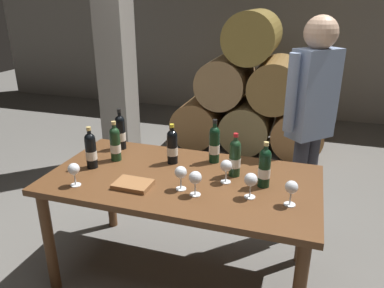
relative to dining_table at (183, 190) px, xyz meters
name	(u,v)px	position (x,y,z in m)	size (l,w,h in m)	color
ground_plane	(183,273)	(0.00, 0.00, -0.67)	(14.00, 14.00, 0.00)	#66635E
cellar_back_wall	(270,26)	(0.00, 4.20, 0.73)	(10.00, 0.24, 2.80)	gray
barrel_stack	(250,96)	(0.00, 2.60, -0.01)	(1.86, 0.90, 1.69)	olive
stone_pillar	(116,50)	(-1.30, 1.60, 0.63)	(0.32, 0.32, 2.60)	gray
dining_table	(183,190)	(0.00, 0.00, 0.00)	(1.70, 0.90, 0.76)	brown
wine_bottle_0	(120,132)	(-0.59, 0.32, 0.22)	(0.07, 0.07, 0.31)	black
wine_bottle_1	(265,167)	(0.50, 0.04, 0.22)	(0.07, 0.07, 0.28)	black
wine_bottle_2	(172,146)	(-0.14, 0.19, 0.21)	(0.07, 0.07, 0.28)	black
wine_bottle_3	(115,143)	(-0.53, 0.11, 0.21)	(0.07, 0.07, 0.28)	#19381E
wine_bottle_4	(235,157)	(0.31, 0.13, 0.22)	(0.07, 0.07, 0.28)	#19381E
wine_bottle_5	(91,150)	(-0.62, -0.05, 0.22)	(0.07, 0.07, 0.28)	black
wine_bottle_6	(214,144)	(0.13, 0.29, 0.22)	(0.07, 0.07, 0.30)	black
wine_glass_0	(291,188)	(0.67, -0.14, 0.19)	(0.07, 0.07, 0.15)	white
wine_glass_1	(195,178)	(0.15, -0.19, 0.20)	(0.07, 0.07, 0.15)	white
wine_glass_2	(181,173)	(0.04, -0.15, 0.20)	(0.07, 0.07, 0.15)	white
wine_glass_3	(251,180)	(0.45, -0.13, 0.20)	(0.08, 0.08, 0.15)	white
wine_glass_4	(226,167)	(0.28, 0.02, 0.20)	(0.07, 0.07, 0.15)	white
wine_glass_5	(74,170)	(-0.58, -0.30, 0.19)	(0.07, 0.07, 0.15)	white
tasting_notebook	(133,184)	(-0.24, -0.21, 0.11)	(0.22, 0.16, 0.03)	#936038
sommelier_presenting	(311,112)	(0.74, 0.75, 0.37)	(0.37, 0.38, 1.72)	#383842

